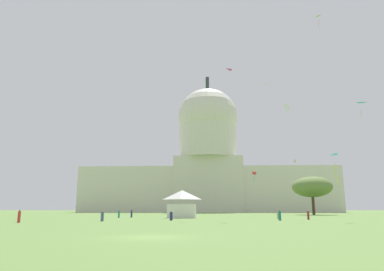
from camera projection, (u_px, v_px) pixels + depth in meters
ground_plane at (150, 237)px, 22.25m from camera, size 800.00×800.00×0.00m
capitol_building at (208, 163)px, 175.38m from camera, size 123.41×30.11×68.81m
event_tent at (182, 204)px, 69.00m from camera, size 5.59×5.19×5.31m
tree_east_far at (312, 187)px, 103.93m from camera, size 15.72×15.53×11.05m
person_navy_back_left at (132, 214)px, 72.42m from camera, size 0.46×0.46×1.64m
person_tan_edge_west at (278, 215)px, 62.35m from camera, size 0.42×0.42×1.58m
person_denim_front_center at (102, 216)px, 50.55m from camera, size 0.60×0.60×1.53m
person_navy_back_right at (171, 216)px, 53.97m from camera, size 0.53×0.53×1.51m
person_teal_mid_right at (280, 215)px, 54.04m from camera, size 0.47×0.47×1.62m
person_maroon_near_tree_east at (308, 215)px, 58.28m from camera, size 0.36×0.36×1.58m
person_teal_lawn_far_right at (119, 214)px, 70.06m from camera, size 0.41×0.41×1.52m
person_red_mid_center at (19, 217)px, 45.21m from camera, size 0.36×0.36×1.64m
kite_white_low at (287, 110)px, 56.71m from camera, size 1.12×0.61×4.66m
kite_lime_high at (319, 18)px, 87.35m from camera, size 1.43×1.66×2.99m
kite_turquoise_mid at (360, 106)px, 65.79m from camera, size 1.69×0.96×2.29m
kite_gold_mid at (295, 161)px, 130.76m from camera, size 0.61×0.88×1.21m
kite_yellow_high at (267, 86)px, 153.91m from camera, size 1.04×1.52×3.04m
kite_red_low at (254, 173)px, 89.84m from camera, size 0.99×1.00×2.46m
kite_cyan_low at (338, 159)px, 48.93m from camera, size 0.95×1.74×3.94m
kite_magenta_mid at (232, 72)px, 62.62m from camera, size 1.39×1.48×2.63m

